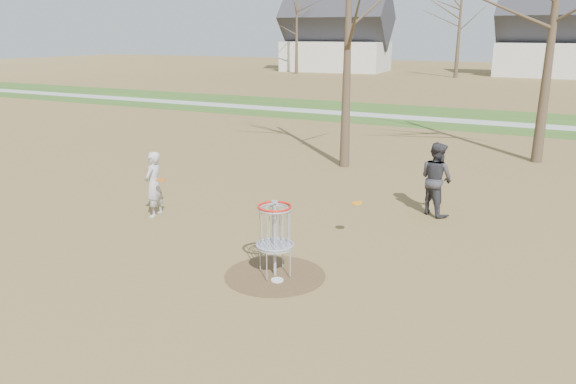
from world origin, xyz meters
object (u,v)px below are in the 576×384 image
object	(u,v)px
player_standing	(154,184)
disc_golf_basket	(275,227)
player_throwing	(436,179)
disc_grounded	(277,280)

from	to	relation	value
player_standing	disc_golf_basket	bearing A→B (deg)	58.43
disc_golf_basket	player_throwing	bearing A→B (deg)	70.25
disc_grounded	disc_golf_basket	size ratio (longest dim) A/B	0.16
player_throwing	disc_golf_basket	bearing A→B (deg)	103.37
player_standing	disc_golf_basket	distance (m)	4.44
player_throwing	disc_grounded	world-z (taller)	player_throwing
player_standing	disc_grounded	size ratio (longest dim) A/B	7.01
player_standing	disc_golf_basket	xyz separation A→B (m)	(4.09, -1.70, 0.14)
player_standing	disc_grounded	bearing A→B (deg)	56.92
player_throwing	disc_grounded	distance (m)	5.30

